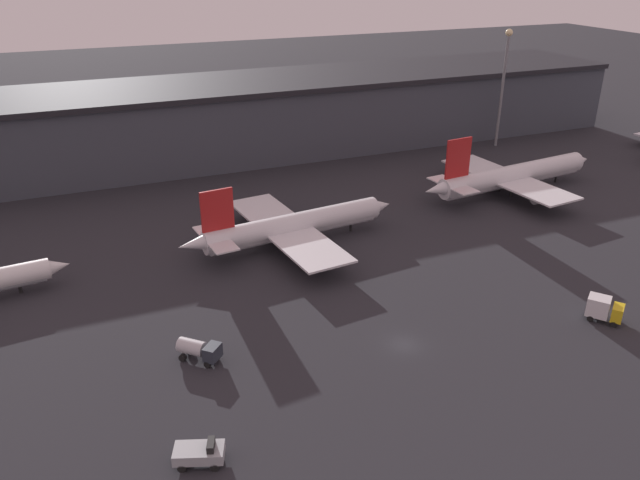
# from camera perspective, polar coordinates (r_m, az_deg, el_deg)

# --- Properties ---
(ground) EXTENTS (600.00, 600.00, 0.00)m
(ground) POSITION_cam_1_polar(r_m,az_deg,el_deg) (83.86, 7.67, -9.44)
(ground) COLOR #26262B
(terminal_building) EXTENTS (213.33, 31.29, 18.02)m
(terminal_building) POSITION_cam_1_polar(r_m,az_deg,el_deg) (158.74, -8.73, 10.88)
(terminal_building) COLOR #3D424C
(terminal_building) RESTS_ON ground
(airplane_2) EXTENTS (40.92, 33.96, 12.61)m
(airplane_2) POSITION_cam_1_polar(r_m,az_deg,el_deg) (108.44, -2.58, 1.28)
(airplane_2) COLOR silver
(airplane_2) RESTS_ON ground
(airplane_3) EXTENTS (46.13, 32.75, 13.95)m
(airplane_3) POSITION_cam_1_polar(r_m,az_deg,el_deg) (138.26, 17.14, 5.61)
(airplane_3) COLOR silver
(airplane_3) RESTS_ON ground
(service_vehicle_0) EXTENTS (4.89, 5.27, 3.46)m
(service_vehicle_0) POSITION_cam_1_polar(r_m,az_deg,el_deg) (95.58, 24.48, -5.72)
(service_vehicle_0) COLOR gold
(service_vehicle_0) RESTS_ON ground
(service_vehicle_1) EXTENTS (5.62, 4.14, 2.71)m
(service_vehicle_1) POSITION_cam_1_polar(r_m,az_deg,el_deg) (67.24, -10.94, -18.59)
(service_vehicle_1) COLOR #9EA3A8
(service_vehicle_1) RESTS_ON ground
(service_vehicle_3) EXTENTS (5.51, 5.40, 2.70)m
(service_vehicle_3) POSITION_cam_1_polar(r_m,az_deg,el_deg) (80.89, -11.01, -9.79)
(service_vehicle_3) COLOR #282D38
(service_vehicle_3) RESTS_ON ground
(lamp_post_1) EXTENTS (1.80, 1.80, 29.50)m
(lamp_post_1) POSITION_cam_1_polar(r_m,az_deg,el_deg) (169.05, 16.47, 14.26)
(lamp_post_1) COLOR slate
(lamp_post_1) RESTS_ON ground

